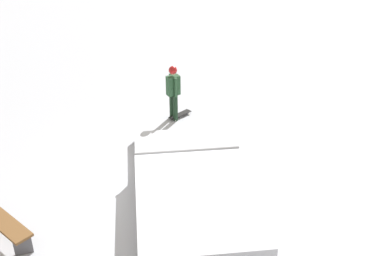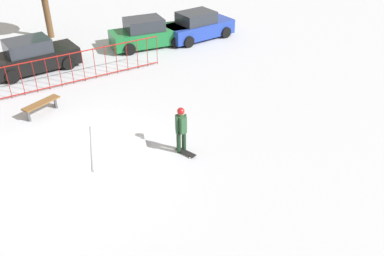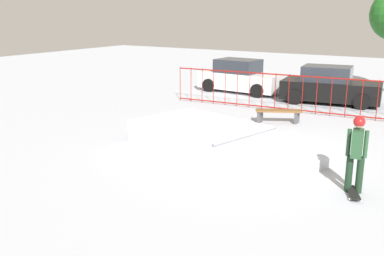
{
  "view_description": "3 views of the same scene",
  "coord_description": "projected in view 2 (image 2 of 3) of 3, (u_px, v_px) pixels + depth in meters",
  "views": [
    {
      "loc": [
        -9.14,
        3.05,
        7.13
      ],
      "look_at": [
        1.05,
        -0.99,
        0.9
      ],
      "focal_mm": 45.61,
      "sensor_mm": 36.0,
      "label": 1
    },
    {
      "loc": [
        -1.94,
        -11.72,
        8.17
      ],
      "look_at": [
        3.56,
        -1.52,
        1.0
      ],
      "focal_mm": 38.15,
      "sensor_mm": 36.0,
      "label": 2
    },
    {
      "loc": [
        5.08,
        -10.94,
        3.87
      ],
      "look_at": [
        -1.49,
        -0.37,
        0.6
      ],
      "focal_mm": 41.62,
      "sensor_mm": 36.0,
      "label": 3
    }
  ],
  "objects": [
    {
      "name": "ground_plane",
      "position": [
        79.0,
        158.0,
        13.86
      ],
      "size": [
        60.0,
        60.0,
        0.0
      ],
      "primitive_type": "plane",
      "color": "#B2B7C1"
    },
    {
      "name": "skateboard",
      "position": [
        186.0,
        152.0,
        14.03
      ],
      "size": [
        0.5,
        0.81,
        0.09
      ],
      "rotation": [
        0.0,
        0.0,
        1.97
      ],
      "color": "black",
      "rests_on": "ground"
    },
    {
      "name": "park_bench",
      "position": [
        42.0,
        105.0,
        16.33
      ],
      "size": [
        1.61,
        1.08,
        0.48
      ],
      "rotation": [
        0.0,
        0.0,
        0.47
      ],
      "color": "brown",
      "rests_on": "ground"
    },
    {
      "name": "parked_car_blue",
      "position": [
        198.0,
        26.0,
        23.71
      ],
      "size": [
        4.29,
        2.36,
        1.6
      ],
      "rotation": [
        0.0,
        0.0,
        0.14
      ],
      "color": "#1E3899",
      "rests_on": "ground"
    },
    {
      "name": "skater",
      "position": [
        181.0,
        127.0,
        13.69
      ],
      "size": [
        0.44,
        0.41,
        1.73
      ],
      "rotation": [
        0.0,
        0.0,
        1.71
      ],
      "color": "black",
      "rests_on": "ground"
    },
    {
      "name": "parked_car_black",
      "position": [
        33.0,
        56.0,
        19.78
      ],
      "size": [
        4.28,
        2.33,
        1.6
      ],
      "rotation": [
        0.0,
        0.0,
        0.13
      ],
      "color": "black",
      "rests_on": "ground"
    },
    {
      "name": "parked_car_green",
      "position": [
        147.0,
        34.0,
        22.61
      ],
      "size": [
        4.21,
        2.16,
        1.6
      ],
      "rotation": [
        0.0,
        0.0,
        -0.07
      ],
      "color": "#196B33",
      "rests_on": "ground"
    },
    {
      "name": "perimeter_fence",
      "position": [
        41.0,
        75.0,
        17.83
      ],
      "size": [
        11.48,
        0.83,
        1.5
      ],
      "rotation": [
        0.0,
        0.0,
        0.07
      ],
      "color": "maroon",
      "rests_on": "ground"
    },
    {
      "name": "skate_ramp",
      "position": [
        52.0,
        163.0,
        13.13
      ],
      "size": [
        5.88,
        3.89,
        0.74
      ],
      "rotation": [
        0.0,
        0.0,
        -0.26
      ],
      "color": "silver",
      "rests_on": "ground"
    }
  ]
}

